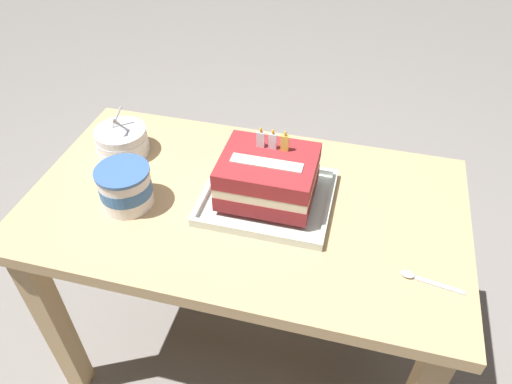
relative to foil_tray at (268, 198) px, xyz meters
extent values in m
plane|color=gray|center=(-0.06, -0.02, -0.70)|extent=(8.00, 8.00, 0.00)
cube|color=tan|center=(-0.06, -0.02, -0.02)|extent=(1.11, 0.64, 0.04)
cube|color=tan|center=(-0.55, -0.28, -0.37)|extent=(0.06, 0.06, 0.66)
cube|color=tan|center=(-0.55, 0.24, -0.37)|extent=(0.06, 0.06, 0.66)
cube|color=tan|center=(0.44, 0.24, -0.37)|extent=(0.06, 0.06, 0.66)
cube|color=silver|center=(0.00, 0.00, 0.00)|extent=(0.32, 0.28, 0.01)
cube|color=silver|center=(0.00, -0.13, 0.01)|extent=(0.32, 0.01, 0.02)
cube|color=silver|center=(0.00, 0.13, 0.01)|extent=(0.32, 0.01, 0.02)
cube|color=silver|center=(-0.16, 0.00, 0.01)|extent=(0.01, 0.25, 0.02)
cube|color=silver|center=(0.16, 0.00, 0.01)|extent=(0.01, 0.25, 0.02)
cube|color=maroon|center=(0.00, 0.00, 0.04)|extent=(0.23, 0.19, 0.04)
cube|color=beige|center=(0.00, 0.00, 0.07)|extent=(0.23, 0.19, 0.03)
cube|color=maroon|center=(0.00, 0.00, 0.11)|extent=(0.23, 0.19, 0.04)
cube|color=silver|center=(0.00, -0.01, 0.13)|extent=(0.17, 0.03, 0.00)
cube|color=white|center=(-0.03, 0.04, 0.15)|extent=(0.02, 0.01, 0.04)
ellipsoid|color=yellow|center=(-0.03, 0.04, 0.18)|extent=(0.01, 0.01, 0.01)
cube|color=white|center=(0.00, 0.04, 0.15)|extent=(0.02, 0.01, 0.04)
ellipsoid|color=yellow|center=(0.00, 0.04, 0.18)|extent=(0.01, 0.01, 0.01)
cube|color=#EFC64C|center=(0.03, 0.04, 0.15)|extent=(0.02, 0.01, 0.04)
ellipsoid|color=yellow|center=(0.03, 0.04, 0.18)|extent=(0.01, 0.01, 0.01)
cylinder|color=white|center=(-0.45, 0.10, 0.01)|extent=(0.15, 0.15, 0.03)
cylinder|color=white|center=(-0.45, 0.10, 0.03)|extent=(0.15, 0.15, 0.03)
cylinder|color=white|center=(-0.45, 0.10, 0.05)|extent=(0.14, 0.14, 0.03)
cylinder|color=silver|center=(-0.43, 0.09, 0.09)|extent=(0.03, 0.06, 0.09)
cylinder|color=silver|center=(-0.46, 0.11, 0.09)|extent=(0.04, 0.05, 0.08)
cylinder|color=silver|center=(-0.43, 0.09, 0.09)|extent=(0.03, 0.06, 0.07)
cylinder|color=white|center=(-0.34, -0.10, 0.04)|extent=(0.13, 0.13, 0.10)
cylinder|color=#386BB2|center=(-0.34, -0.10, 0.05)|extent=(0.13, 0.13, 0.04)
cylinder|color=#3E67A8|center=(-0.34, -0.10, 0.10)|extent=(0.13, 0.13, 0.01)
ellipsoid|color=silver|center=(0.35, -0.16, 0.00)|extent=(0.03, 0.03, 0.01)
cube|color=silver|center=(0.42, -0.17, 0.00)|extent=(0.11, 0.03, 0.00)
camera|label=1|loc=(0.20, -0.88, 0.82)|focal=33.64mm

